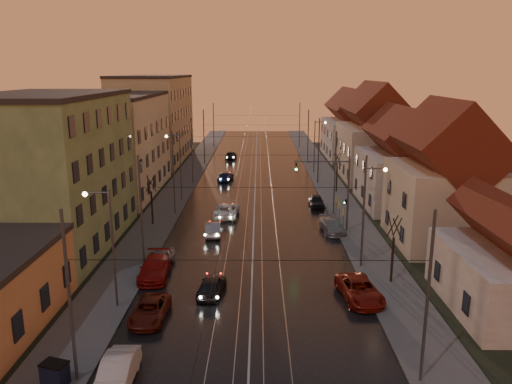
{
  "coord_description": "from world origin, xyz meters",
  "views": [
    {
      "loc": [
        0.52,
        -28.01,
        15.18
      ],
      "look_at": [
        0.22,
        20.54,
        3.33
      ],
      "focal_mm": 35.0,
      "sensor_mm": 36.0,
      "label": 1
    }
  ],
  "objects_px": {
    "driving_car_1": "(213,228)",
    "parked_right_0": "(359,290)",
    "parked_right_2": "(316,201)",
    "dumpster": "(55,374)",
    "driving_car_3": "(225,176)",
    "driving_car_2": "(227,210)",
    "driving_car_4": "(231,155)",
    "driving_car_0": "(212,285)",
    "street_lamp_0": "(108,237)",
    "street_lamp_1": "(368,205)",
    "parked_left_3": "(160,259)",
    "parked_left_1": "(150,310)",
    "street_lamp_3": "(317,142)",
    "parked_left_0": "(117,373)",
    "parked_right_1": "(332,226)",
    "parked_left_2": "(154,268)",
    "street_lamp_2": "(178,160)",
    "traffic_light_mast": "(338,185)"
  },
  "relations": [
    {
      "from": "street_lamp_3",
      "to": "parked_left_0",
      "type": "height_order",
      "value": "street_lamp_3"
    },
    {
      "from": "dumpster",
      "to": "driving_car_3",
      "type": "bearing_deg",
      "value": 101.04
    },
    {
      "from": "street_lamp_3",
      "to": "parked_right_0",
      "type": "relative_size",
      "value": 1.58
    },
    {
      "from": "street_lamp_3",
      "to": "parked_left_3",
      "type": "xyz_separation_m",
      "value": [
        -16.43,
        -36.89,
        -4.22
      ]
    },
    {
      "from": "street_lamp_0",
      "to": "parked_left_1",
      "type": "xyz_separation_m",
      "value": [
        2.8,
        -1.56,
        -4.27
      ]
    },
    {
      "from": "parked_right_2",
      "to": "street_lamp_3",
      "type": "bearing_deg",
      "value": 83.85
    },
    {
      "from": "street_lamp_3",
      "to": "dumpster",
      "type": "xyz_separation_m",
      "value": [
        -18.59,
        -52.47,
        -4.19
      ]
    },
    {
      "from": "parked_right_2",
      "to": "parked_left_3",
      "type": "bearing_deg",
      "value": -128.77
    },
    {
      "from": "driving_car_2",
      "to": "driving_car_0",
      "type": "bearing_deg",
      "value": 93.07
    },
    {
      "from": "driving_car_0",
      "to": "parked_right_1",
      "type": "xyz_separation_m",
      "value": [
        10.37,
        13.83,
        -0.03
      ]
    },
    {
      "from": "parked_left_0",
      "to": "dumpster",
      "type": "bearing_deg",
      "value": -178.75
    },
    {
      "from": "street_lamp_0",
      "to": "driving_car_2",
      "type": "bearing_deg",
      "value": 73.61
    },
    {
      "from": "parked_right_2",
      "to": "driving_car_2",
      "type": "bearing_deg",
      "value": -158.16
    },
    {
      "from": "street_lamp_1",
      "to": "parked_right_2",
      "type": "distance_m",
      "value": 17.68
    },
    {
      "from": "traffic_light_mast",
      "to": "parked_left_0",
      "type": "distance_m",
      "value": 28.61
    },
    {
      "from": "driving_car_0",
      "to": "dumpster",
      "type": "xyz_separation_m",
      "value": [
        -6.72,
        -10.51,
        0.03
      ]
    },
    {
      "from": "driving_car_2",
      "to": "driving_car_4",
      "type": "relative_size",
      "value": 1.24
    },
    {
      "from": "street_lamp_3",
      "to": "parked_left_2",
      "type": "xyz_separation_m",
      "value": [
        -16.46,
        -38.96,
        -4.15
      ]
    },
    {
      "from": "driving_car_4",
      "to": "street_lamp_0",
      "type": "bearing_deg",
      "value": 90.11
    },
    {
      "from": "parked_left_3",
      "to": "parked_right_1",
      "type": "relative_size",
      "value": 0.89
    },
    {
      "from": "driving_car_0",
      "to": "driving_car_3",
      "type": "bearing_deg",
      "value": -80.49
    },
    {
      "from": "street_lamp_3",
      "to": "parked_left_3",
      "type": "bearing_deg",
      "value": -114.0
    },
    {
      "from": "street_lamp_0",
      "to": "street_lamp_2",
      "type": "xyz_separation_m",
      "value": [
        0.0,
        28.0,
        0.0
      ]
    },
    {
      "from": "driving_car_1",
      "to": "parked_right_0",
      "type": "bearing_deg",
      "value": 125.07
    },
    {
      "from": "parked_left_3",
      "to": "street_lamp_2",
      "type": "bearing_deg",
      "value": 102.83
    },
    {
      "from": "street_lamp_3",
      "to": "parked_right_0",
      "type": "height_order",
      "value": "street_lamp_3"
    },
    {
      "from": "street_lamp_2",
      "to": "dumpster",
      "type": "relative_size",
      "value": 6.67
    },
    {
      "from": "street_lamp_2",
      "to": "street_lamp_3",
      "type": "distance_m",
      "value": 24.24
    },
    {
      "from": "street_lamp_0",
      "to": "dumpster",
      "type": "xyz_separation_m",
      "value": [
        -0.38,
        -8.47,
        -4.19
      ]
    },
    {
      "from": "street_lamp_0",
      "to": "street_lamp_2",
      "type": "relative_size",
      "value": 1.0
    },
    {
      "from": "driving_car_2",
      "to": "dumpster",
      "type": "distance_m",
      "value": 30.23
    },
    {
      "from": "driving_car_3",
      "to": "parked_left_3",
      "type": "xyz_separation_m",
      "value": [
        -3.09,
        -31.75,
        0.03
      ]
    },
    {
      "from": "parked_right_0",
      "to": "street_lamp_3",
      "type": "bearing_deg",
      "value": 80.12
    },
    {
      "from": "driving_car_0",
      "to": "driving_car_3",
      "type": "xyz_separation_m",
      "value": [
        -1.47,
        36.82,
        -0.03
      ]
    },
    {
      "from": "driving_car_0",
      "to": "driving_car_2",
      "type": "height_order",
      "value": "driving_car_2"
    },
    {
      "from": "parked_left_0",
      "to": "parked_right_1",
      "type": "relative_size",
      "value": 0.98
    },
    {
      "from": "parked_right_2",
      "to": "driving_car_0",
      "type": "bearing_deg",
      "value": -113.17
    },
    {
      "from": "parked_left_0",
      "to": "parked_left_1",
      "type": "bearing_deg",
      "value": 88.22
    },
    {
      "from": "driving_car_2",
      "to": "parked_left_2",
      "type": "relative_size",
      "value": 1.02
    },
    {
      "from": "driving_car_1",
      "to": "parked_right_2",
      "type": "relative_size",
      "value": 1.02
    },
    {
      "from": "street_lamp_1",
      "to": "driving_car_3",
      "type": "relative_size",
      "value": 1.83
    },
    {
      "from": "parked_right_0",
      "to": "dumpster",
      "type": "height_order",
      "value": "parked_right_0"
    },
    {
      "from": "parked_right_1",
      "to": "dumpster",
      "type": "xyz_separation_m",
      "value": [
        -17.08,
        -24.34,
        0.06
      ]
    },
    {
      "from": "street_lamp_1",
      "to": "driving_car_4",
      "type": "relative_size",
      "value": 1.92
    },
    {
      "from": "street_lamp_2",
      "to": "parked_right_0",
      "type": "xyz_separation_m",
      "value": [
        16.46,
        -26.67,
        -4.18
      ]
    },
    {
      "from": "parked_left_3",
      "to": "parked_left_1",
      "type": "bearing_deg",
      "value": -75.36
    },
    {
      "from": "street_lamp_2",
      "to": "dumpster",
      "type": "distance_m",
      "value": 36.71
    },
    {
      "from": "parked_left_2",
      "to": "driving_car_3",
      "type": "bearing_deg",
      "value": 81.78
    },
    {
      "from": "street_lamp_3",
      "to": "parked_left_3",
      "type": "relative_size",
      "value": 2.05
    },
    {
      "from": "street_lamp_0",
      "to": "driving_car_0",
      "type": "xyz_separation_m",
      "value": [
        6.34,
        2.04,
        -4.22
      ]
    }
  ]
}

